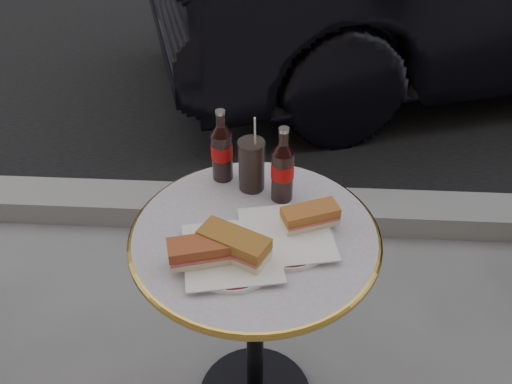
# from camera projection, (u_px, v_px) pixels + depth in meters

# --- Properties ---
(curb) EXTENTS (40.00, 0.20, 0.12)m
(curb) POSITION_uv_depth(u_px,v_px,m) (267.00, 209.00, 2.52)
(curb) COLOR gray
(curb) RESTS_ON ground
(bistro_table) EXTENTS (0.62, 0.62, 0.73)m
(bistro_table) POSITION_uv_depth(u_px,v_px,m) (255.00, 328.00, 1.62)
(bistro_table) COLOR #BAB2C4
(bistro_table) RESTS_ON ground
(plate_left) EXTENTS (0.24, 0.24, 0.01)m
(plate_left) POSITION_uv_depth(u_px,v_px,m) (232.00, 255.00, 1.33)
(plate_left) COLOR white
(plate_left) RESTS_ON bistro_table
(plate_right) EXTENTS (0.23, 0.23, 0.01)m
(plate_right) POSITION_uv_depth(u_px,v_px,m) (287.00, 236.00, 1.38)
(plate_right) COLOR white
(plate_right) RESTS_ON bistro_table
(sandwich_left_a) EXTENTS (0.16, 0.11, 0.05)m
(sandwich_left_a) POSITION_uv_depth(u_px,v_px,m) (202.00, 252.00, 1.29)
(sandwich_left_a) COLOR #9E4928
(sandwich_left_a) RESTS_ON plate_left
(sandwich_left_b) EXTENTS (0.18, 0.14, 0.06)m
(sandwich_left_b) POSITION_uv_depth(u_px,v_px,m) (234.00, 246.00, 1.30)
(sandwich_left_b) COLOR #996127
(sandwich_left_b) RESTS_ON plate_left
(sandwich_right) EXTENTS (0.15, 0.11, 0.05)m
(sandwich_right) POSITION_uv_depth(u_px,v_px,m) (310.00, 217.00, 1.39)
(sandwich_right) COLOR #A8612A
(sandwich_right) RESTS_ON plate_right
(cola_bottle_left) EXTENTS (0.07, 0.07, 0.21)m
(cola_bottle_left) POSITION_uv_depth(u_px,v_px,m) (222.00, 145.00, 1.51)
(cola_bottle_left) COLOR black
(cola_bottle_left) RESTS_ON bistro_table
(cola_bottle_right) EXTENTS (0.07, 0.07, 0.22)m
(cola_bottle_right) POSITION_uv_depth(u_px,v_px,m) (283.00, 164.00, 1.44)
(cola_bottle_right) COLOR black
(cola_bottle_right) RESTS_ON bistro_table
(cola_glass) EXTENTS (0.10, 0.10, 0.15)m
(cola_glass) POSITION_uv_depth(u_px,v_px,m) (251.00, 165.00, 1.49)
(cola_glass) COLOR black
(cola_glass) RESTS_ON bistro_table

